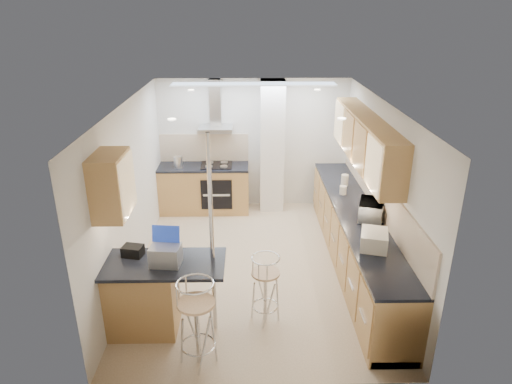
{
  "coord_description": "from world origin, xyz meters",
  "views": [
    {
      "loc": [
        -0.12,
        -6.08,
        3.72
      ],
      "look_at": [
        0.01,
        0.2,
        1.15
      ],
      "focal_mm": 32.0,
      "sensor_mm": 36.0,
      "label": 1
    }
  ],
  "objects_px": {
    "laptop": "(166,255)",
    "bar_stool_end": "(265,289)",
    "bread_bin": "(374,240)",
    "microwave": "(371,210)",
    "bar_stool_near": "(197,323)"
  },
  "relations": [
    {
      "from": "bar_stool_end",
      "to": "bread_bin",
      "type": "height_order",
      "value": "bread_bin"
    },
    {
      "from": "bar_stool_near",
      "to": "microwave",
      "type": "bearing_deg",
      "value": 55.69
    },
    {
      "from": "bar_stool_near",
      "to": "bread_bin",
      "type": "xyz_separation_m",
      "value": [
        2.13,
        0.94,
        0.5
      ]
    },
    {
      "from": "bread_bin",
      "to": "bar_stool_end",
      "type": "bearing_deg",
      "value": -156.16
    },
    {
      "from": "microwave",
      "to": "bar_stool_end",
      "type": "xyz_separation_m",
      "value": [
        -1.53,
        -1.03,
        -0.59
      ]
    },
    {
      "from": "laptop",
      "to": "bar_stool_near",
      "type": "bearing_deg",
      "value": -48.8
    },
    {
      "from": "bar_stool_end",
      "to": "bread_bin",
      "type": "relative_size",
      "value": 2.26
    },
    {
      "from": "laptop",
      "to": "bar_stool_end",
      "type": "xyz_separation_m",
      "value": [
        1.16,
        0.18,
        -0.6
      ]
    },
    {
      "from": "laptop",
      "to": "bar_stool_near",
      "type": "height_order",
      "value": "laptop"
    },
    {
      "from": "microwave",
      "to": "bar_stool_near",
      "type": "relative_size",
      "value": 0.46
    },
    {
      "from": "laptop",
      "to": "microwave",
      "type": "bearing_deg",
      "value": 30.19
    },
    {
      "from": "microwave",
      "to": "bar_stool_end",
      "type": "height_order",
      "value": "microwave"
    },
    {
      "from": "microwave",
      "to": "bread_bin",
      "type": "relative_size",
      "value": 1.19
    },
    {
      "from": "bar_stool_end",
      "to": "bar_stool_near",
      "type": "bearing_deg",
      "value": 165.12
    },
    {
      "from": "laptop",
      "to": "bar_stool_end",
      "type": "height_order",
      "value": "laptop"
    }
  ]
}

